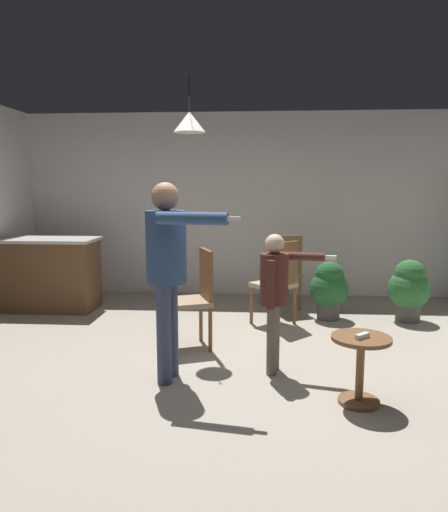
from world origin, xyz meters
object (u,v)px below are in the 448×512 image
at_px(kitchen_counter, 50,274).
at_px(side_table_by_couch, 360,361).
at_px(dining_chair_by_counter, 284,269).
at_px(person_adult, 168,260).
at_px(potted_plant_corner, 409,287).
at_px(dining_chair_centre_back, 278,280).
at_px(spare_remote_on_table, 362,336).
at_px(potted_plant_by_wall, 329,287).
at_px(dining_chair_near_wall, 195,295).
at_px(person_child, 275,288).

relative_size(kitchen_counter, side_table_by_couch, 2.42).
bearing_deg(dining_chair_by_counter, person_adult, -136.64).
height_order(dining_chair_by_counter, potted_plant_corner, dining_chair_by_counter).
height_order(dining_chair_by_counter, dining_chair_centre_back, same).
xyz_separation_m(potted_plant_corner, spare_remote_on_table, (-1.06, -2.34, 0.12)).
height_order(kitchen_counter, spare_remote_on_table, kitchen_counter).
xyz_separation_m(kitchen_counter, potted_plant_by_wall, (3.62, -0.23, -0.08)).
relative_size(person_adult, dining_chair_centre_back, 1.65).
relative_size(dining_chair_near_wall, potted_plant_by_wall, 1.39).
bearing_deg(dining_chair_centre_back, side_table_by_couch, -121.17).
xyz_separation_m(person_child, dining_chair_near_wall, (-0.77, 0.60, -0.21)).
relative_size(dining_chair_centre_back, potted_plant_corner, 1.32).
xyz_separation_m(person_adult, potted_plant_by_wall, (1.61, 1.98, -0.63)).
height_order(potted_plant_by_wall, spare_remote_on_table, potted_plant_by_wall).
bearing_deg(person_adult, kitchen_counter, -128.69).
bearing_deg(person_adult, spare_remote_on_table, 84.46).
bearing_deg(person_adult, dining_chair_near_wall, -178.75).
height_order(kitchen_counter, dining_chair_near_wall, dining_chair_near_wall).
height_order(person_adult, dining_chair_centre_back, person_adult).
xyz_separation_m(person_child, dining_chair_centre_back, (0.09, 1.44, -0.21)).
height_order(kitchen_counter, side_table_by_couch, kitchen_counter).
distance_m(person_child, dining_chair_near_wall, 1.00).
height_order(person_child, dining_chair_centre_back, person_child).
distance_m(dining_chair_near_wall, dining_chair_centre_back, 1.20).
bearing_deg(person_child, person_adult, -63.11).
bearing_deg(spare_remote_on_table, person_adult, 165.47).
xyz_separation_m(dining_chair_centre_back, spare_remote_on_table, (0.52, -2.05, -0.01)).
xyz_separation_m(kitchen_counter, dining_chair_near_wall, (2.12, -1.38, 0.07)).
relative_size(dining_chair_near_wall, spare_remote_on_table, 7.69).
xyz_separation_m(person_child, potted_plant_by_wall, (0.73, 1.75, -0.36)).
height_order(person_adult, potted_plant_corner, person_adult).
distance_m(side_table_by_couch, dining_chair_centre_back, 2.08).
relative_size(person_adult, potted_plant_corner, 2.18).
relative_size(side_table_by_couch, dining_chair_centre_back, 0.52).
relative_size(dining_chair_centre_back, spare_remote_on_table, 7.69).
bearing_deg(potted_plant_corner, potted_plant_by_wall, 178.19).
bearing_deg(dining_chair_near_wall, person_child, -149.38).
relative_size(side_table_by_couch, spare_remote_on_table, 4.00).
bearing_deg(potted_plant_corner, side_table_by_couch, -114.79).
xyz_separation_m(kitchen_counter, person_child, (2.89, -1.98, 0.28)).
distance_m(kitchen_counter, potted_plant_by_wall, 3.63).
bearing_deg(kitchen_counter, dining_chair_centre_back, -10.35).
height_order(person_child, potted_plant_by_wall, person_child).
bearing_deg(potted_plant_by_wall, person_adult, -129.18).
height_order(person_adult, spare_remote_on_table, person_adult).
relative_size(person_child, dining_chair_centre_back, 1.22).
bearing_deg(spare_remote_on_table, kitchen_counter, 143.50).
relative_size(kitchen_counter, potted_plant_corner, 1.67).
xyz_separation_m(dining_chair_centre_back, potted_plant_by_wall, (0.64, 0.32, -0.15)).
bearing_deg(dining_chair_centre_back, dining_chair_near_wall, 178.34).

